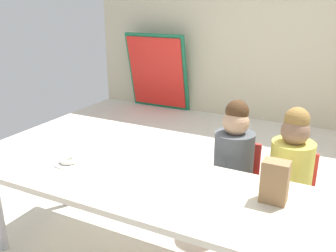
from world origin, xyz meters
TOP-DOWN VIEW (x-y plane):
  - ground_plane at (0.00, -0.01)m, footprint 5.28×4.72m
  - back_wall at (0.00, 2.36)m, footprint 5.28×0.10m
  - craft_table at (-0.04, -0.81)m, footprint 2.08×0.72m
  - seated_child_near_camera at (0.22, -0.22)m, footprint 0.34×0.34m
  - seated_child_middle_seat at (0.58, -0.22)m, footprint 0.32×0.31m
  - folded_activity_table at (-1.66, 2.16)m, footprint 0.90×0.29m
  - paper_bag_brown at (0.57, -0.71)m, footprint 0.13×0.09m
  - paper_plate_near_edge at (-0.65, -0.83)m, footprint 0.18×0.18m
  - donut_powdered_on_plate at (-0.65, -0.83)m, footprint 0.12×0.12m

SIDE VIEW (x-z plane):
  - ground_plane at x=0.00m, z-range -0.02..0.00m
  - craft_table at x=-0.04m, z-range 0.24..0.79m
  - folded_activity_table at x=-1.66m, z-range -0.01..1.08m
  - seated_child_near_camera at x=0.22m, z-range 0.10..1.01m
  - seated_child_middle_seat at x=0.58m, z-range 0.10..1.01m
  - paper_plate_near_edge at x=-0.65m, z-range 0.56..0.57m
  - donut_powdered_on_plate at x=-0.65m, z-range 0.57..0.60m
  - paper_bag_brown at x=0.57m, z-range 0.56..0.78m
  - back_wall at x=0.00m, z-range 0.00..2.61m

